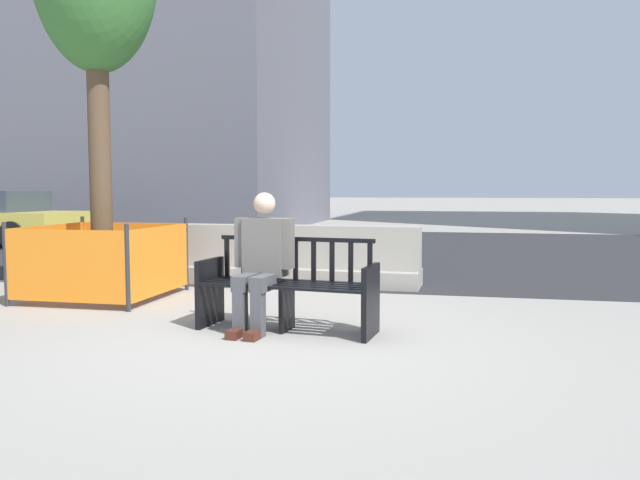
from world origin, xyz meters
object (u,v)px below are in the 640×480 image
Objects in this scene: jersey_barrier_left at (178,257)px; street_bench at (288,289)px; seated_person at (261,258)px; jersey_barrier_centre at (349,262)px; construction_fence at (103,259)px.

street_bench is at bearing -49.15° from jersey_barrier_left.
seated_person is at bearing -173.32° from street_bench.
seated_person is 0.66× the size of jersey_barrier_left.
jersey_barrier_centre is 3.25m from construction_fence.
jersey_barrier_centre is at bearing 82.92° from seated_person.
street_bench is 3.00m from construction_fence.
seated_person is 3.63m from jersey_barrier_left.
construction_fence is (-2.83, -1.59, 0.15)m from jersey_barrier_centre.
jersey_barrier_left is at bearing -179.56° from jersey_barrier_centre.
street_bench is 0.86× the size of jersey_barrier_centre.
jersey_barrier_left is at bearing 130.85° from street_bench.
construction_fence is (-0.27, -1.57, 0.15)m from jersey_barrier_left.
jersey_barrier_centre is (0.11, 2.86, -0.06)m from street_bench.
street_bench is 1.32× the size of seated_person.
street_bench is 0.87× the size of jersey_barrier_left.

